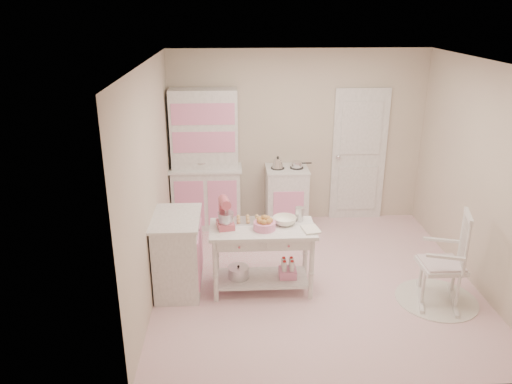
% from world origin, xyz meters
% --- Properties ---
extents(room_shell, '(3.84, 3.84, 2.62)m').
position_xyz_m(room_shell, '(0.00, 0.00, 1.65)').
color(room_shell, pink).
rests_on(room_shell, ground).
extents(door, '(0.82, 0.05, 2.04)m').
position_xyz_m(door, '(0.95, 1.87, 1.02)').
color(door, white).
rests_on(door, ground).
extents(hutch, '(1.06, 0.50, 2.08)m').
position_xyz_m(hutch, '(-1.37, 1.66, 1.04)').
color(hutch, white).
rests_on(hutch, ground).
extents(stove, '(0.62, 0.57, 0.92)m').
position_xyz_m(stove, '(-0.17, 1.61, 0.46)').
color(stove, white).
rests_on(stove, ground).
extents(base_cabinet, '(0.54, 0.84, 0.92)m').
position_xyz_m(base_cabinet, '(-1.63, -0.13, 0.46)').
color(base_cabinet, white).
rests_on(base_cabinet, ground).
extents(lace_rug, '(0.92, 0.92, 0.01)m').
position_xyz_m(lace_rug, '(1.33, -0.54, 0.01)').
color(lace_rug, white).
rests_on(lace_rug, ground).
extents(rocking_chair, '(0.66, 0.83, 1.10)m').
position_xyz_m(rocking_chair, '(1.33, -0.54, 0.55)').
color(rocking_chair, white).
rests_on(rocking_chair, ground).
extents(work_table, '(1.20, 0.60, 0.80)m').
position_xyz_m(work_table, '(-0.65, -0.20, 0.40)').
color(work_table, white).
rests_on(work_table, ground).
extents(stand_mixer, '(0.25, 0.31, 0.34)m').
position_xyz_m(stand_mixer, '(-1.07, -0.18, 0.97)').
color(stand_mixer, '#CB5665').
rests_on(stand_mixer, work_table).
extents(cookie_tray, '(0.34, 0.24, 0.02)m').
position_xyz_m(cookie_tray, '(-0.80, -0.02, 0.81)').
color(cookie_tray, silver).
rests_on(cookie_tray, work_table).
extents(bread_basket, '(0.25, 0.25, 0.09)m').
position_xyz_m(bread_basket, '(-0.63, -0.25, 0.85)').
color(bread_basket, pink).
rests_on(bread_basket, work_table).
extents(mixing_bowl, '(0.27, 0.27, 0.09)m').
position_xyz_m(mixing_bowl, '(-0.39, -0.12, 0.84)').
color(mixing_bowl, white).
rests_on(mixing_bowl, work_table).
extents(metal_pitcher, '(0.10, 0.10, 0.17)m').
position_xyz_m(metal_pitcher, '(-0.21, -0.04, 0.89)').
color(metal_pitcher, silver).
rests_on(metal_pitcher, work_table).
extents(recipe_book, '(0.21, 0.26, 0.02)m').
position_xyz_m(recipe_book, '(-0.20, -0.32, 0.81)').
color(recipe_book, white).
rests_on(recipe_book, work_table).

